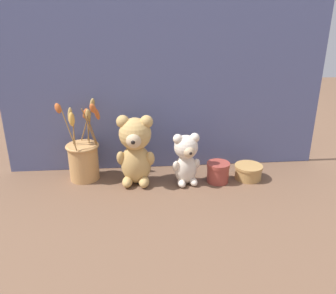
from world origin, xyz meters
name	(u,v)px	position (x,y,z in m)	size (l,w,h in m)	color
ground_plane	(168,183)	(0.00, 0.00, 0.00)	(4.00, 4.00, 0.00)	brown
backdrop_wall	(165,81)	(0.00, 0.17, 0.37)	(1.28, 0.02, 0.73)	slate
teddy_bear_large	(135,149)	(-0.12, 0.02, 0.14)	(0.15, 0.14, 0.27)	tan
teddy_bear_medium	(186,158)	(0.07, 0.00, 0.11)	(0.11, 0.10, 0.20)	beige
flower_vase	(83,157)	(-0.33, 0.07, 0.09)	(0.16, 0.16, 0.33)	tan
decorative_tin_tall	(218,172)	(0.19, 0.00, 0.04)	(0.09, 0.09, 0.08)	#993D33
decorative_tin_short	(248,172)	(0.32, 0.02, 0.03)	(0.11, 0.11, 0.06)	tan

